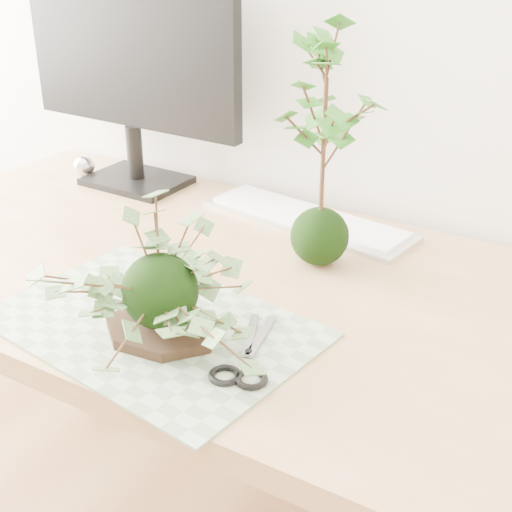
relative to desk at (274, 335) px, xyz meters
name	(u,v)px	position (x,y,z in m)	size (l,w,h in m)	color
desk	(274,335)	(0.00, 0.00, 0.00)	(1.60, 0.70, 0.74)	tan
cutting_mat	(152,325)	(-0.09, -0.19, 0.09)	(0.46, 0.31, 0.00)	gray
stone_dish	(163,329)	(-0.07, -0.20, 0.10)	(0.18, 0.18, 0.01)	black
ivy_kokedama	(158,258)	(-0.07, -0.20, 0.21)	(0.31, 0.31, 0.21)	black
maple_kokedama	(326,94)	(0.02, 0.12, 0.38)	(0.24, 0.24, 0.41)	black
keyboard	(308,219)	(-0.08, 0.26, 0.10)	(0.44, 0.18, 0.02)	silver
monitor	(130,59)	(-0.49, 0.26, 0.35)	(0.52, 0.16, 0.46)	black
foil_ball	(84,166)	(-0.62, 0.23, 0.11)	(0.05, 0.05, 0.05)	silver
scissors	(237,366)	(0.07, -0.22, 0.10)	(0.09, 0.18, 0.01)	#929399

